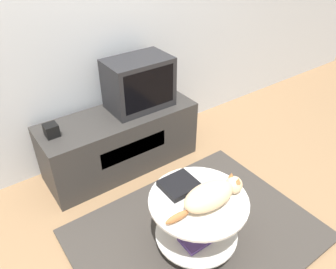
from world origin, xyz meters
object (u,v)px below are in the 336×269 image
Objects in this scene: tv at (139,83)px; dvd_box at (179,185)px; speaker at (51,130)px; cat at (211,195)px.

tv reaches higher than dvd_box.
speaker reaches higher than cat.
dvd_box is 0.39× the size of cat.
cat is at bearing -100.44° from tv.
speaker is 1.31m from cat.
tv reaches higher than cat.
cat is (0.58, -1.18, -0.07)m from speaker.
tv is 2.39× the size of dvd_box.
tv is 1.04m from dvd_box.
tv is at bearing 81.19° from cat.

